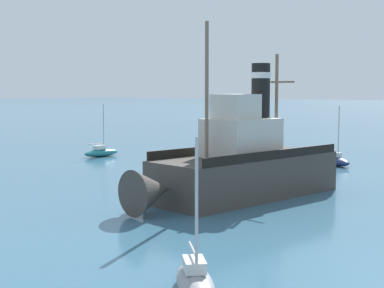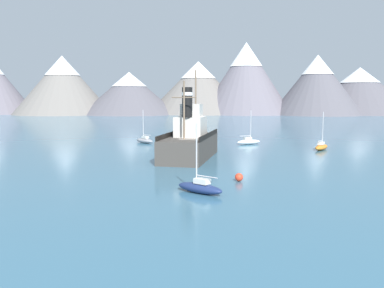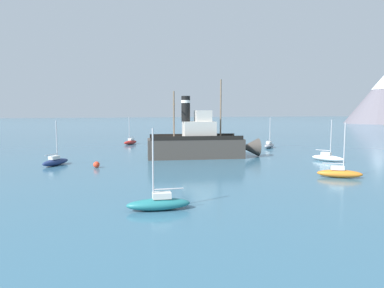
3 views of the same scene
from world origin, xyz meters
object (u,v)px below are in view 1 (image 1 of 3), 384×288
Objects in this scene: old_tugboat at (240,167)px; sailboat_navy at (336,160)px; sailboat_teal at (101,152)px; sailboat_grey at (195,281)px; mooring_buoy at (279,164)px.

old_tugboat reaches higher than sailboat_navy.
sailboat_navy is 1.00× the size of sailboat_teal.
sailboat_navy is 32.85m from sailboat_grey.
sailboat_teal is at bearing -27.29° from old_tugboat.
sailboat_navy is at bearing -76.61° from sailboat_grey.
old_tugboat is 13.78m from mooring_buoy.
old_tugboat is at bearing -64.88° from sailboat_grey.
sailboat_grey is at bearing 115.12° from old_tugboat.
mooring_buoy is (-17.19, -2.24, -0.10)m from sailboat_teal.
old_tugboat is at bearing 92.30° from sailboat_navy.
old_tugboat is 22.39× the size of mooring_buoy.
sailboat_grey is 37.98m from sailboat_teal.
sailboat_teal is (28.02, -25.64, 0.00)m from sailboat_grey.
sailboat_teal is (20.41, 6.31, 0.00)m from sailboat_navy.
old_tugboat is 17.27m from sailboat_navy.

